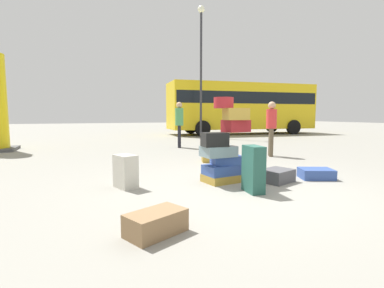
# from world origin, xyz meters

# --- Properties ---
(ground_plane) EXTENTS (80.00, 80.00, 0.00)m
(ground_plane) POSITION_xyz_m (0.00, 0.00, 0.00)
(ground_plane) COLOR gray
(suitcase_tower) EXTENTS (0.90, 0.57, 1.52)m
(suitcase_tower) POSITION_xyz_m (-0.10, 0.47, 0.62)
(suitcase_tower) COLOR #B28C33
(suitcase_tower) RESTS_ON ground
(suitcase_cream_foreground_far) EXTENTS (0.39, 0.47, 0.55)m
(suitcase_cream_foreground_far) POSITION_xyz_m (-1.81, 0.73, 0.28)
(suitcase_cream_foreground_far) COLOR beige
(suitcase_cream_foreground_far) RESTS_ON ground
(suitcase_teal_foreground_near) EXTENTS (0.26, 0.43, 0.74)m
(suitcase_teal_foreground_near) POSITION_xyz_m (0.02, -0.29, 0.37)
(suitcase_teal_foreground_near) COLOR #26594C
(suitcase_teal_foreground_near) RESTS_ON ground
(suitcase_brown_left_side) EXTENTS (0.70, 0.57, 0.24)m
(suitcase_brown_left_side) POSITION_xyz_m (-1.80, -1.28, 0.12)
(suitcase_brown_left_side) COLOR olive
(suitcase_brown_left_side) RESTS_ON ground
(suitcase_charcoal_white_trunk) EXTENTS (0.68, 0.60, 0.23)m
(suitcase_charcoal_white_trunk) POSITION_xyz_m (0.81, 0.13, 0.12)
(suitcase_charcoal_white_trunk) COLOR #4C4C51
(suitcase_charcoal_white_trunk) RESTS_ON ground
(suitcase_tan_right_side) EXTENTS (0.72, 0.51, 0.24)m
(suitcase_tan_right_side) POSITION_xyz_m (0.74, 2.56, 0.12)
(suitcase_tan_right_side) COLOR #B28C33
(suitcase_tan_right_side) RESTS_ON ground
(suitcase_navy_behind_tower) EXTENTS (0.71, 0.63, 0.19)m
(suitcase_navy_behind_tower) POSITION_xyz_m (1.69, 0.07, 0.10)
(suitcase_navy_behind_tower) COLOR #334F99
(suitcase_navy_behind_tower) RESTS_ON ground
(suitcase_teal_upright_blue) EXTENTS (0.77, 0.51, 0.18)m
(suitcase_teal_upright_blue) POSITION_xyz_m (0.87, 1.21, 0.09)
(suitcase_teal_upright_blue) COLOR #26594C
(suitcase_teal_upright_blue) RESTS_ON ground
(person_bearded_onlooker) EXTENTS (0.30, 0.31, 1.60)m
(person_bearded_onlooker) POSITION_xyz_m (2.73, 2.85, 0.96)
(person_bearded_onlooker) COLOR brown
(person_bearded_onlooker) RESTS_ON ground
(person_tourist_with_camera) EXTENTS (0.30, 0.33, 1.69)m
(person_tourist_with_camera) POSITION_xyz_m (0.95, 5.95, 1.01)
(person_tourist_with_camera) COLOR black
(person_tourist_with_camera) RESTS_ON ground
(parked_bus) EXTENTS (9.45, 3.39, 3.15)m
(parked_bus) POSITION_xyz_m (7.13, 11.75, 1.83)
(parked_bus) COLOR yellow
(parked_bus) RESTS_ON ground
(lamp_post) EXTENTS (0.36, 0.36, 6.85)m
(lamp_post) POSITION_xyz_m (3.59, 10.05, 4.40)
(lamp_post) COLOR #333338
(lamp_post) RESTS_ON ground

